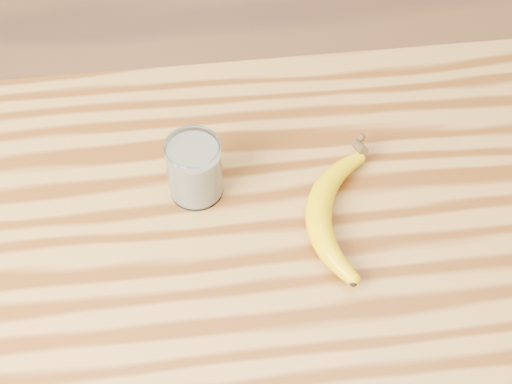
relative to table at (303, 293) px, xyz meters
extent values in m
cube|color=olive|center=(0.00, 0.00, 0.11)|extent=(1.20, 0.80, 0.04)
cylinder|color=brown|center=(-0.54, 0.34, -0.34)|extent=(0.06, 0.06, 0.86)
cylinder|color=brown|center=(0.54, 0.34, -0.34)|extent=(0.06, 0.06, 0.86)
cylinder|color=white|center=(-0.15, 0.12, 0.18)|extent=(0.08, 0.08, 0.10)
torus|color=white|center=(-0.15, 0.12, 0.23)|extent=(0.08, 0.08, 0.00)
cylinder|color=beige|center=(-0.15, 0.12, 0.17)|extent=(0.08, 0.08, 0.08)
camera|label=1|loc=(-0.14, -0.53, 1.00)|focal=50.00mm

